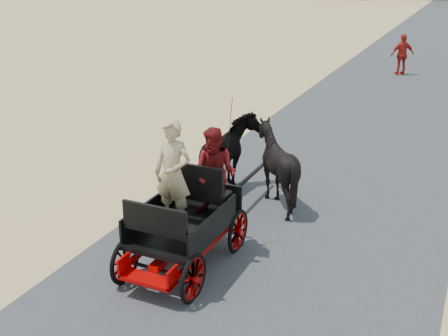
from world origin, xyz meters
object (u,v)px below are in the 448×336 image
at_px(horse_left, 228,158).
at_px(horse_right, 276,166).
at_px(pedestrian, 402,55).
at_px(carriage, 184,245).

relative_size(horse_left, horse_right, 1.18).
distance_m(horse_left, pedestrian, 14.76).
height_order(horse_right, pedestrian, pedestrian).
distance_m(horse_right, pedestrian, 14.70).
height_order(carriage, pedestrian, pedestrian).
height_order(carriage, horse_left, horse_left).
distance_m(carriage, pedestrian, 17.72).
bearing_deg(pedestrian, horse_right, 54.42).
xyz_separation_m(carriage, horse_left, (-0.55, 3.00, 0.49)).
bearing_deg(carriage, horse_right, 79.61).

